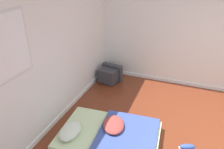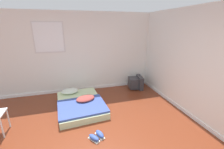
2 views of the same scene
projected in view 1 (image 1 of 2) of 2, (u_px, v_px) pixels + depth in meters
wall_back at (46, 62)px, 3.76m from camera, size 7.38×0.08×2.60m
mattress_bed at (109, 136)px, 3.83m from camera, size 1.30×1.80×0.31m
crt_tv at (110, 74)px, 5.75m from camera, size 0.54×0.58×0.44m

